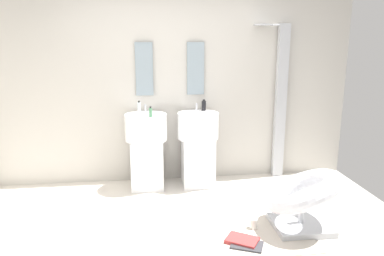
% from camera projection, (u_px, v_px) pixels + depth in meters
% --- Properties ---
extents(ground_plane, '(4.80, 3.60, 0.04)m').
position_uv_depth(ground_plane, '(184.00, 240.00, 3.60)').
color(ground_plane, silver).
extents(rear_partition, '(4.80, 0.10, 2.60)m').
position_uv_depth(rear_partition, '(170.00, 83.00, 4.89)').
color(rear_partition, beige).
rests_on(rear_partition, ground_plane).
extents(pedestal_sink_left, '(0.52, 0.52, 1.05)m').
position_uv_depth(pedestal_sink_left, '(147.00, 147.00, 4.72)').
color(pedestal_sink_left, white).
rests_on(pedestal_sink_left, ground_plane).
extents(pedestal_sink_right, '(0.52, 0.52, 1.05)m').
position_uv_depth(pedestal_sink_right, '(198.00, 145.00, 4.80)').
color(pedestal_sink_right, white).
rests_on(pedestal_sink_right, ground_plane).
extents(vanity_mirror_left, '(0.22, 0.03, 0.67)m').
position_uv_depth(vanity_mirror_left, '(144.00, 69.00, 4.74)').
color(vanity_mirror_left, '#8C9EA8').
extents(vanity_mirror_right, '(0.22, 0.03, 0.67)m').
position_uv_depth(vanity_mirror_right, '(196.00, 69.00, 4.82)').
color(vanity_mirror_right, '#8C9EA8').
extents(shower_column, '(0.49, 0.24, 2.05)m').
position_uv_depth(shower_column, '(280.00, 99.00, 5.00)').
color(shower_column, '#B7BABF').
rests_on(shower_column, ground_plane).
extents(lounge_chair, '(1.05, 1.05, 0.65)m').
position_uv_depth(lounge_chair, '(302.00, 195.00, 3.71)').
color(lounge_chair, '#B7BABF').
rests_on(lounge_chair, ground_plane).
extents(area_rug, '(1.26, 0.77, 0.01)m').
position_uv_depth(area_rug, '(246.00, 236.00, 3.63)').
color(area_rug, beige).
rests_on(area_rug, ground_plane).
extents(magazine_red, '(0.35, 0.32, 0.04)m').
position_uv_depth(magazine_red, '(242.00, 240.00, 3.50)').
color(magazine_red, '#B73838').
rests_on(magazine_red, area_rug).
extents(magazine_charcoal, '(0.34, 0.30, 0.02)m').
position_uv_depth(magazine_charcoal, '(247.00, 245.00, 3.44)').
color(magazine_charcoal, '#38383D').
rests_on(magazine_charcoal, area_rug).
extents(coffee_mug, '(0.08, 0.08, 0.10)m').
position_uv_depth(coffee_mug, '(254.00, 223.00, 3.75)').
color(coffee_mug, white).
rests_on(coffee_mug, area_rug).
extents(soap_bottle_clear, '(0.04, 0.04, 0.19)m').
position_uv_depth(soap_bottle_clear, '(139.00, 109.00, 4.48)').
color(soap_bottle_clear, silver).
rests_on(soap_bottle_clear, pedestal_sink_left).
extents(soap_bottle_black, '(0.05, 0.05, 0.14)m').
position_uv_depth(soap_bottle_black, '(204.00, 106.00, 4.85)').
color(soap_bottle_black, black).
rests_on(soap_bottle_black, pedestal_sink_right).
extents(soap_bottle_green, '(0.04, 0.04, 0.13)m').
position_uv_depth(soap_bottle_green, '(151.00, 112.00, 4.44)').
color(soap_bottle_green, '#59996B').
rests_on(soap_bottle_green, pedestal_sink_left).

